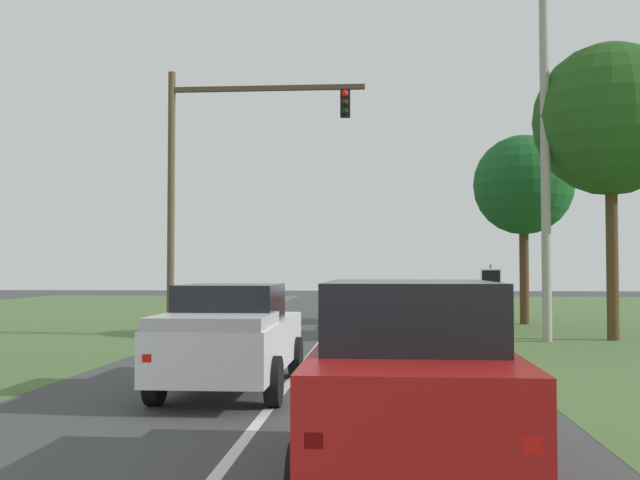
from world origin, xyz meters
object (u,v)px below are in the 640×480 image
object	(u,v)px
pickup_truck_lead	(232,336)
traffic_light	(216,164)
utility_pole_right	(545,166)
extra_tree_1	(523,186)
oak_tree_right	(610,120)
crossing_suv_far	(433,303)
keep_moving_sign	(491,292)
red_suv_near	(410,378)

from	to	relation	value
pickup_truck_lead	traffic_light	world-z (taller)	traffic_light
utility_pole_right	extra_tree_1	world-z (taller)	utility_pole_right
traffic_light	pickup_truck_lead	bearing A→B (deg)	-76.46
utility_pole_right	extra_tree_1	xyz separation A→B (m)	(0.71, 7.28, 0.20)
traffic_light	oak_tree_right	size ratio (longest dim) A/B	0.96
traffic_light	crossing_suv_far	world-z (taller)	traffic_light
pickup_truck_lead	utility_pole_right	xyz separation A→B (m)	(7.62, 9.74, 4.27)
crossing_suv_far	pickup_truck_lead	bearing A→B (deg)	-107.63
pickup_truck_lead	keep_moving_sign	world-z (taller)	keep_moving_sign
red_suv_near	crossing_suv_far	bearing A→B (deg)	85.21
red_suv_near	utility_pole_right	world-z (taller)	utility_pole_right
red_suv_near	extra_tree_1	distance (m)	23.75
traffic_light	utility_pole_right	size ratio (longest dim) A/B	0.83
pickup_truck_lead	red_suv_near	bearing A→B (deg)	-62.88
oak_tree_right	extra_tree_1	distance (m)	6.93
pickup_truck_lead	crossing_suv_far	xyz separation A→B (m)	(4.61, 14.49, -0.05)
pickup_truck_lead	utility_pole_right	bearing A→B (deg)	51.96
traffic_light	keep_moving_sign	xyz separation A→B (m)	(8.63, -2.14, -4.15)
red_suv_near	extra_tree_1	bearing A→B (deg)	76.59
oak_tree_right	extra_tree_1	world-z (taller)	oak_tree_right
red_suv_near	traffic_light	distance (m)	18.52
keep_moving_sign	extra_tree_1	bearing A→B (deg)	72.70
oak_tree_right	traffic_light	bearing A→B (deg)	175.41
red_suv_near	oak_tree_right	size ratio (longest dim) A/B	0.49
traffic_light	extra_tree_1	xyz separation A→B (m)	(11.06, 5.67, -0.18)
red_suv_near	keep_moving_sign	bearing A→B (deg)	78.67
red_suv_near	utility_pole_right	distance (m)	16.66
keep_moving_sign	red_suv_near	bearing A→B (deg)	-101.33
crossing_suv_far	utility_pole_right	size ratio (longest dim) A/B	0.42
keep_moving_sign	oak_tree_right	xyz separation A→B (m)	(3.82, 1.14, 5.25)
pickup_truck_lead	crossing_suv_far	size ratio (longest dim) A/B	1.22
red_suv_near	keep_moving_sign	world-z (taller)	keep_moving_sign
red_suv_near	utility_pole_right	size ratio (longest dim) A/B	0.43
traffic_light	keep_moving_sign	size ratio (longest dim) A/B	3.81
traffic_light	oak_tree_right	distance (m)	12.54
utility_pole_right	crossing_suv_far	bearing A→B (deg)	122.33
extra_tree_1	oak_tree_right	bearing A→B (deg)	-78.26
red_suv_near	utility_pole_right	bearing A→B (deg)	73.05
red_suv_near	oak_tree_right	bearing A→B (deg)	67.02
utility_pole_right	extra_tree_1	size ratio (longest dim) A/B	1.41
crossing_suv_far	red_suv_near	bearing A→B (deg)	-94.79
crossing_suv_far	extra_tree_1	size ratio (longest dim) A/B	0.59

